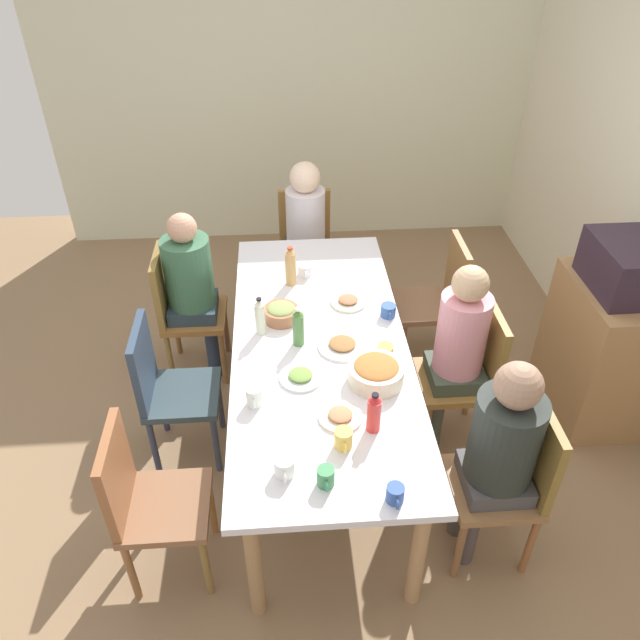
# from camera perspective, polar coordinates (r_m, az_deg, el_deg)

# --- Properties ---
(ground_plane) EXTENTS (6.25, 6.25, 0.00)m
(ground_plane) POSITION_cam_1_polar(r_m,az_deg,el_deg) (3.80, 0.00, -11.12)
(ground_plane) COLOR #8C6D4E
(wall_left) EXTENTS (0.12, 4.10, 2.60)m
(wall_left) POSITION_cam_1_polar(r_m,az_deg,el_deg) (5.43, -2.19, 20.47)
(wall_left) COLOR beige
(wall_left) RESTS_ON ground_plane
(dining_table) EXTENTS (2.22, 0.92, 0.76)m
(dining_table) POSITION_cam_1_polar(r_m,az_deg,el_deg) (3.32, 0.00, -3.13)
(dining_table) COLOR white
(dining_table) RESTS_ON ground_plane
(chair_0) EXTENTS (0.40, 0.40, 0.90)m
(chair_0) POSITION_cam_1_polar(r_m,az_deg,el_deg) (4.65, -1.35, 7.00)
(chair_0) COLOR #94593A
(chair_0) RESTS_ON ground_plane
(person_0) EXTENTS (0.30, 0.30, 1.18)m
(person_0) POSITION_cam_1_polar(r_m,az_deg,el_deg) (4.47, -1.32, 8.63)
(person_0) COLOR #393F3D
(person_0) RESTS_ON ground_plane
(chair_1) EXTENTS (0.40, 0.40, 0.90)m
(chair_1) POSITION_cam_1_polar(r_m,az_deg,el_deg) (4.14, 10.92, 2.16)
(chair_1) COLOR brown
(chair_1) RESTS_ON ground_plane
(chair_2) EXTENTS (0.40, 0.40, 0.90)m
(chair_2) POSITION_cam_1_polar(r_m,az_deg,el_deg) (3.58, 13.57, -4.58)
(chair_2) COLOR olive
(chair_2) RESTS_ON ground_plane
(person_2) EXTENTS (0.30, 0.30, 1.20)m
(person_2) POSITION_cam_1_polar(r_m,az_deg,el_deg) (3.43, 12.56, -2.23)
(person_2) COLOR #43493D
(person_2) RESTS_ON ground_plane
(chair_3) EXTENTS (0.40, 0.40, 0.90)m
(chair_3) POSITION_cam_1_polar(r_m,az_deg,el_deg) (3.00, -15.75, -15.50)
(chair_3) COLOR brown
(chair_3) RESTS_ON ground_plane
(chair_4) EXTENTS (0.40, 0.40, 0.90)m
(chair_4) POSITION_cam_1_polar(r_m,az_deg,el_deg) (3.10, 17.22, -13.58)
(chair_4) COLOR #946941
(chair_4) RESTS_ON ground_plane
(person_4) EXTENTS (0.31, 0.31, 1.19)m
(person_4) POSITION_cam_1_polar(r_m,az_deg,el_deg) (2.92, 16.25, -11.19)
(person_4) COLOR #494041
(person_4) RESTS_ON ground_plane
(chair_5) EXTENTS (0.40, 0.40, 0.90)m
(chair_5) POSITION_cam_1_polar(r_m,az_deg,el_deg) (4.07, -12.68, 1.16)
(chair_5) COLOR olive
(chair_5) RESTS_ON ground_plane
(person_5) EXTENTS (0.30, 0.30, 1.17)m
(person_5) POSITION_cam_1_polar(r_m,az_deg,el_deg) (3.95, -11.73, 3.42)
(person_5) COLOR #373945
(person_5) RESTS_ON ground_plane
(chair_6) EXTENTS (0.40, 0.40, 0.90)m
(chair_6) POSITION_cam_1_polar(r_m,az_deg,el_deg) (3.49, -13.95, -5.90)
(chair_6) COLOR #304148
(chair_6) RESTS_ON ground_plane
(plate_0) EXTENTS (0.26, 0.26, 0.04)m
(plate_0) POSITION_cam_1_polar(r_m,az_deg,el_deg) (3.24, 2.06, -2.33)
(plate_0) COLOR white
(plate_0) RESTS_ON dining_table
(plate_1) EXTENTS (0.20, 0.20, 0.04)m
(plate_1) POSITION_cam_1_polar(r_m,az_deg,el_deg) (2.86, 1.90, -8.84)
(plate_1) COLOR silver
(plate_1) RESTS_ON dining_table
(plate_2) EXTENTS (0.20, 0.20, 0.04)m
(plate_2) POSITION_cam_1_polar(r_m,az_deg,el_deg) (3.56, 2.61, 1.74)
(plate_2) COLOR silver
(plate_2) RESTS_ON dining_table
(plate_3) EXTENTS (0.21, 0.21, 0.04)m
(plate_3) POSITION_cam_1_polar(r_m,az_deg,el_deg) (3.05, -1.79, -5.22)
(plate_3) COLOR silver
(plate_3) RESTS_ON dining_table
(bowl_0) EXTENTS (0.19, 0.19, 0.09)m
(bowl_0) POSITION_cam_1_polar(r_m,az_deg,el_deg) (3.42, -3.60, 0.69)
(bowl_0) COLOR #A26644
(bowl_0) RESTS_ON dining_table
(bowl_1) EXTENTS (0.27, 0.27, 0.11)m
(bowl_1) POSITION_cam_1_polar(r_m,az_deg,el_deg) (3.02, 5.19, -4.82)
(bowl_1) COLOR beige
(bowl_1) RESTS_ON dining_table
(cup_0) EXTENTS (0.12, 0.09, 0.07)m
(cup_0) POSITION_cam_1_polar(r_m,az_deg,el_deg) (3.80, -1.40, 4.63)
(cup_0) COLOR white
(cup_0) RESTS_ON dining_table
(cup_1) EXTENTS (0.12, 0.09, 0.09)m
(cup_1) POSITION_cam_1_polar(r_m,az_deg,el_deg) (2.62, -3.29, -13.35)
(cup_1) COLOR white
(cup_1) RESTS_ON dining_table
(cup_2) EXTENTS (0.11, 0.07, 0.09)m
(cup_2) POSITION_cam_1_polar(r_m,az_deg,el_deg) (2.59, 0.53, -14.28)
(cup_2) COLOR #438C57
(cup_2) RESTS_ON dining_table
(cup_3) EXTENTS (0.12, 0.08, 0.07)m
(cup_3) POSITION_cam_1_polar(r_m,az_deg,el_deg) (3.46, 6.31, 0.85)
(cup_3) COLOR #365BA6
(cup_3) RESTS_ON dining_table
(cup_4) EXTENTS (0.11, 0.08, 0.10)m
(cup_4) POSITION_cam_1_polar(r_m,az_deg,el_deg) (2.91, -6.08, -7.01)
(cup_4) COLOR white
(cup_4) RESTS_ON dining_table
(cup_5) EXTENTS (0.12, 0.08, 0.09)m
(cup_5) POSITION_cam_1_polar(r_m,az_deg,el_deg) (2.72, 2.18, -10.89)
(cup_5) COLOR #EBBE54
(cup_5) RESTS_ON dining_table
(cup_6) EXTENTS (0.11, 0.07, 0.08)m
(cup_6) POSITION_cam_1_polar(r_m,az_deg,el_deg) (2.56, 6.95, -15.64)
(cup_6) COLOR #3657A4
(cup_6) RESTS_ON dining_table
(cup_7) EXTENTS (0.12, 0.08, 0.09)m
(cup_7) POSITION_cam_1_polar(r_m,az_deg,el_deg) (3.15, 6.01, -3.04)
(cup_7) COLOR #E3C74B
(cup_7) RESTS_ON dining_table
(bottle_0) EXTENTS (0.06, 0.06, 0.21)m
(bottle_0) POSITION_cam_1_polar(r_m,az_deg,el_deg) (2.76, 4.99, -8.53)
(bottle_0) COLOR red
(bottle_0) RESTS_ON dining_table
(bottle_1) EXTENTS (0.06, 0.06, 0.22)m
(bottle_1) POSITION_cam_1_polar(r_m,az_deg,el_deg) (3.29, -5.55, 0.31)
(bottle_1) COLOR silver
(bottle_1) RESTS_ON dining_table
(bottle_2) EXTENTS (0.06, 0.06, 0.25)m
(bottle_2) POSITION_cam_1_polar(r_m,az_deg,el_deg) (3.67, -2.73, 4.92)
(bottle_2) COLOR tan
(bottle_2) RESTS_ON dining_table
(bottle_3) EXTENTS (0.06, 0.06, 0.23)m
(bottle_3) POSITION_cam_1_polar(r_m,az_deg,el_deg) (3.20, -2.02, -0.68)
(bottle_3) COLOR #4C8040
(bottle_3) RESTS_ON dining_table
(side_cabinet) EXTENTS (0.70, 0.44, 0.90)m
(side_cabinet) POSITION_cam_1_polar(r_m,az_deg,el_deg) (4.08, 24.26, -2.56)
(side_cabinet) COLOR #A67A4C
(side_cabinet) RESTS_ON ground_plane
(microwave) EXTENTS (0.48, 0.36, 0.28)m
(microwave) POSITION_cam_1_polar(r_m,az_deg,el_deg) (3.76, 26.48, 4.42)
(microwave) COLOR #2D2030
(microwave) RESTS_ON side_cabinet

